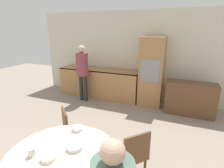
{
  "coord_description": "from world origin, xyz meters",
  "views": [
    {
      "loc": [
        1.19,
        -0.16,
        2.07
      ],
      "look_at": [
        0.02,
        2.74,
        1.09
      ],
      "focal_mm": 28.0,
      "sensor_mm": 36.0,
      "label": 1
    }
  ],
  "objects_px": {
    "cup": "(32,152)",
    "sideboard": "(190,99)",
    "bowl_centre": "(78,128)",
    "oven_unit": "(152,72)",
    "person_standing": "(82,67)",
    "chair_far_left": "(60,132)",
    "bowl_near": "(48,158)",
    "bowl_far": "(75,147)",
    "chair_far_right": "(133,155)"
  },
  "relations": [
    {
      "from": "chair_far_left",
      "to": "chair_far_right",
      "type": "distance_m",
      "value": 1.24
    },
    {
      "from": "oven_unit",
      "to": "bowl_far",
      "type": "relative_size",
      "value": 10.25
    },
    {
      "from": "person_standing",
      "to": "bowl_far",
      "type": "xyz_separation_m",
      "value": [
        1.61,
        -2.84,
        -0.25
      ]
    },
    {
      "from": "oven_unit",
      "to": "bowl_far",
      "type": "xyz_separation_m",
      "value": [
        -0.3,
        -3.37,
        -0.18
      ]
    },
    {
      "from": "sideboard",
      "to": "cup",
      "type": "bearing_deg",
      "value": -116.96
    },
    {
      "from": "bowl_centre",
      "to": "bowl_near",
      "type": "bearing_deg",
      "value": -87.53
    },
    {
      "from": "person_standing",
      "to": "bowl_near",
      "type": "height_order",
      "value": "person_standing"
    },
    {
      "from": "sideboard",
      "to": "bowl_centre",
      "type": "relative_size",
      "value": 7.94
    },
    {
      "from": "person_standing",
      "to": "bowl_near",
      "type": "xyz_separation_m",
      "value": [
        1.44,
        -3.1,
        -0.25
      ]
    },
    {
      "from": "chair_far_left",
      "to": "bowl_far",
      "type": "bearing_deg",
      "value": 4.43
    },
    {
      "from": "sideboard",
      "to": "bowl_centre",
      "type": "bearing_deg",
      "value": -119.2
    },
    {
      "from": "cup",
      "to": "bowl_centre",
      "type": "distance_m",
      "value": 0.66
    },
    {
      "from": "oven_unit",
      "to": "bowl_near",
      "type": "height_order",
      "value": "oven_unit"
    },
    {
      "from": "chair_far_left",
      "to": "bowl_far",
      "type": "xyz_separation_m",
      "value": [
        0.67,
        -0.54,
        0.28
      ]
    },
    {
      "from": "chair_far_right",
      "to": "person_standing",
      "type": "bearing_deg",
      "value": -95.01
    },
    {
      "from": "oven_unit",
      "to": "cup",
      "type": "bearing_deg",
      "value": -100.39
    },
    {
      "from": "person_standing",
      "to": "bowl_far",
      "type": "distance_m",
      "value": 3.28
    },
    {
      "from": "oven_unit",
      "to": "person_standing",
      "type": "bearing_deg",
      "value": -164.7
    },
    {
      "from": "sideboard",
      "to": "bowl_near",
      "type": "distance_m",
      "value": 3.67
    },
    {
      "from": "cup",
      "to": "sideboard",
      "type": "bearing_deg",
      "value": 63.04
    },
    {
      "from": "sideboard",
      "to": "chair_far_left",
      "type": "bearing_deg",
      "value": -128.26
    },
    {
      "from": "person_standing",
      "to": "bowl_centre",
      "type": "bearing_deg",
      "value": -60.34
    },
    {
      "from": "person_standing",
      "to": "cup",
      "type": "bearing_deg",
      "value": -68.4
    },
    {
      "from": "chair_far_left",
      "to": "cup",
      "type": "xyz_separation_m",
      "value": [
        0.3,
        -0.81,
        0.31
      ]
    },
    {
      "from": "person_standing",
      "to": "bowl_far",
      "type": "bearing_deg",
      "value": -60.55
    },
    {
      "from": "chair_far_right",
      "to": "bowl_far",
      "type": "height_order",
      "value": "chair_far_right"
    },
    {
      "from": "chair_far_right",
      "to": "bowl_far",
      "type": "xyz_separation_m",
      "value": [
        -0.58,
        -0.46,
        0.28
      ]
    },
    {
      "from": "cup",
      "to": "bowl_near",
      "type": "height_order",
      "value": "cup"
    },
    {
      "from": "oven_unit",
      "to": "bowl_centre",
      "type": "xyz_separation_m",
      "value": [
        -0.48,
        -3.01,
        -0.18
      ]
    },
    {
      "from": "person_standing",
      "to": "bowl_centre",
      "type": "distance_m",
      "value": 2.88
    },
    {
      "from": "chair_far_left",
      "to": "sideboard",
      "type": "bearing_deg",
      "value": 95.13
    },
    {
      "from": "chair_far_right",
      "to": "bowl_near",
      "type": "height_order",
      "value": "chair_far_right"
    },
    {
      "from": "cup",
      "to": "bowl_near",
      "type": "bearing_deg",
      "value": 5.43
    },
    {
      "from": "sideboard",
      "to": "chair_far_right",
      "type": "distance_m",
      "value": 2.72
    },
    {
      "from": "oven_unit",
      "to": "cup",
      "type": "xyz_separation_m",
      "value": [
        -0.67,
        -3.64,
        -0.16
      ]
    },
    {
      "from": "sideboard",
      "to": "chair_far_left",
      "type": "distance_m",
      "value": 3.23
    },
    {
      "from": "oven_unit",
      "to": "person_standing",
      "type": "distance_m",
      "value": 1.97
    },
    {
      "from": "sideboard",
      "to": "oven_unit",
      "type": "bearing_deg",
      "value": 164.28
    },
    {
      "from": "oven_unit",
      "to": "bowl_far",
      "type": "distance_m",
      "value": 3.38
    },
    {
      "from": "sideboard",
      "to": "bowl_far",
      "type": "distance_m",
      "value": 3.37
    },
    {
      "from": "oven_unit",
      "to": "bowl_far",
      "type": "bearing_deg",
      "value": -95.04
    },
    {
      "from": "chair_far_right",
      "to": "bowl_far",
      "type": "bearing_deg",
      "value": -8.63
    },
    {
      "from": "sideboard",
      "to": "bowl_centre",
      "type": "xyz_separation_m",
      "value": [
        -1.52,
        -2.72,
        0.35
      ]
    },
    {
      "from": "oven_unit",
      "to": "chair_far_right",
      "type": "relative_size",
      "value": 2.23
    },
    {
      "from": "chair_far_right",
      "to": "oven_unit",
      "type": "bearing_deg",
      "value": -132.02
    },
    {
      "from": "person_standing",
      "to": "cup",
      "type": "relative_size",
      "value": 17.15
    },
    {
      "from": "oven_unit",
      "to": "bowl_near",
      "type": "bearing_deg",
      "value": -97.21
    },
    {
      "from": "sideboard",
      "to": "bowl_near",
      "type": "height_order",
      "value": "sideboard"
    },
    {
      "from": "oven_unit",
      "to": "sideboard",
      "type": "bearing_deg",
      "value": -15.72
    },
    {
      "from": "person_standing",
      "to": "bowl_far",
      "type": "height_order",
      "value": "person_standing"
    }
  ]
}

